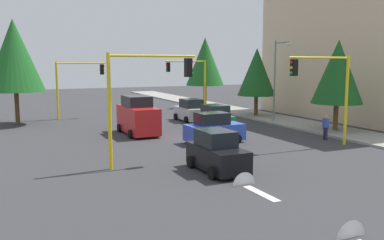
% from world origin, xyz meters
% --- Properties ---
extents(ground_plane, '(120.00, 120.00, 0.00)m').
position_xyz_m(ground_plane, '(0.00, 0.00, 0.00)').
color(ground_plane, '#353538').
extents(sidewalk_kerb, '(80.00, 4.00, 0.15)m').
position_xyz_m(sidewalk_kerb, '(-5.00, 10.50, 0.07)').
color(sidewalk_kerb, gray).
rests_on(sidewalk_kerb, ground).
extents(lane_arrow_near, '(2.40, 1.10, 1.10)m').
position_xyz_m(lane_arrow_near, '(11.51, -3.00, 0.01)').
color(lane_arrow_near, silver).
rests_on(lane_arrow_near, ground).
extents(apartment_block, '(19.59, 9.30, 14.52)m').
position_xyz_m(apartment_block, '(-3.41, 18.50, 7.27)').
color(apartment_block, beige).
rests_on(apartment_block, ground).
extents(traffic_signal_near_right, '(0.36, 4.59, 5.64)m').
position_xyz_m(traffic_signal_near_right, '(6.00, -5.69, 3.99)').
color(traffic_signal_near_right, yellow).
rests_on(traffic_signal_near_right, ground).
extents(traffic_signal_far_right, '(0.36, 4.59, 5.25)m').
position_xyz_m(traffic_signal_far_right, '(-14.00, -5.63, 3.73)').
color(traffic_signal_far_right, yellow).
rests_on(traffic_signal_far_right, ground).
extents(traffic_signal_far_left, '(0.36, 4.59, 5.44)m').
position_xyz_m(traffic_signal_far_left, '(-14.00, 5.66, 3.86)').
color(traffic_signal_far_left, yellow).
rests_on(traffic_signal_far_left, ground).
extents(traffic_signal_near_left, '(0.36, 4.59, 5.61)m').
position_xyz_m(traffic_signal_near_left, '(6.00, 5.69, 3.97)').
color(traffic_signal_near_left, yellow).
rests_on(traffic_signal_near_left, ground).
extents(street_lamp_curbside, '(2.15, 0.28, 7.00)m').
position_xyz_m(street_lamp_curbside, '(-3.61, 9.20, 4.35)').
color(street_lamp_curbside, slate).
rests_on(street_lamp_curbside, ground).
extents(tree_roadside_near, '(3.75, 3.75, 6.84)m').
position_xyz_m(tree_roadside_near, '(2.00, 10.50, 4.48)').
color(tree_roadside_near, brown).
rests_on(tree_roadside_near, ground).
extents(tree_roadside_mid, '(3.59, 3.59, 6.53)m').
position_xyz_m(tree_roadside_mid, '(-8.00, 10.00, 4.27)').
color(tree_roadside_mid, brown).
rests_on(tree_roadside_mid, ground).
extents(tree_roadside_far, '(4.39, 4.39, 8.03)m').
position_xyz_m(tree_roadside_far, '(-18.00, 9.50, 5.27)').
color(tree_roadside_far, brown).
rests_on(tree_roadside_far, ground).
extents(tree_opposite_side, '(4.77, 4.77, 8.73)m').
position_xyz_m(tree_opposite_side, '(-12.00, -11.00, 5.74)').
color(tree_opposite_side, brown).
rests_on(tree_opposite_side, ground).
extents(delivery_van_red, '(4.80, 2.22, 2.77)m').
position_xyz_m(delivery_van_red, '(-3.24, -3.25, 1.28)').
color(delivery_van_red, red).
rests_on(delivery_van_red, ground).
extents(car_black, '(3.71, 1.94, 1.98)m').
position_xyz_m(car_black, '(8.51, -2.99, 0.89)').
color(car_black, black).
rests_on(car_black, ground).
extents(car_blue, '(1.99, 3.78, 1.98)m').
position_xyz_m(car_blue, '(2.00, 0.24, 0.90)').
color(car_blue, blue).
rests_on(car_blue, ground).
extents(car_green, '(3.93, 2.04, 1.98)m').
position_xyz_m(car_green, '(-2.48, 2.60, 0.90)').
color(car_green, '#1E7238').
rests_on(car_green, ground).
extents(car_silver, '(3.81, 1.99, 1.98)m').
position_xyz_m(car_silver, '(-7.89, 3.05, 0.90)').
color(car_silver, '#B2B5BA').
rests_on(car_silver, ground).
extents(pedestrian_crossing, '(0.40, 0.24, 1.70)m').
position_xyz_m(pedestrian_crossing, '(4.27, 7.50, 0.91)').
color(pedestrian_crossing, '#262638').
rests_on(pedestrian_crossing, ground).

